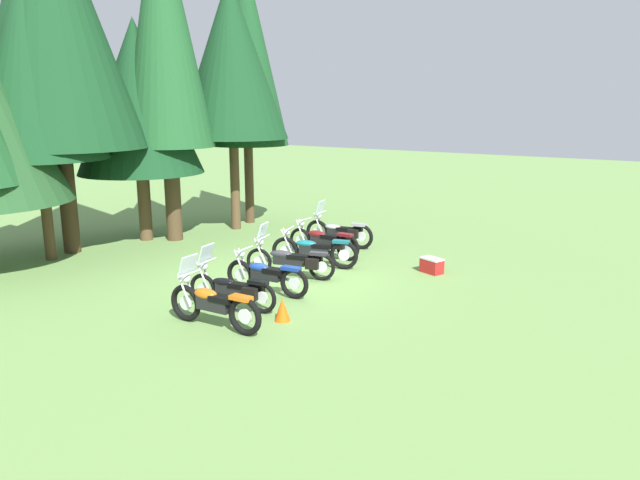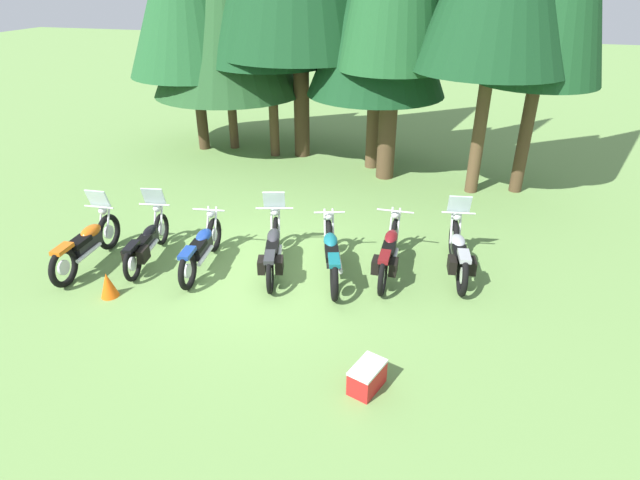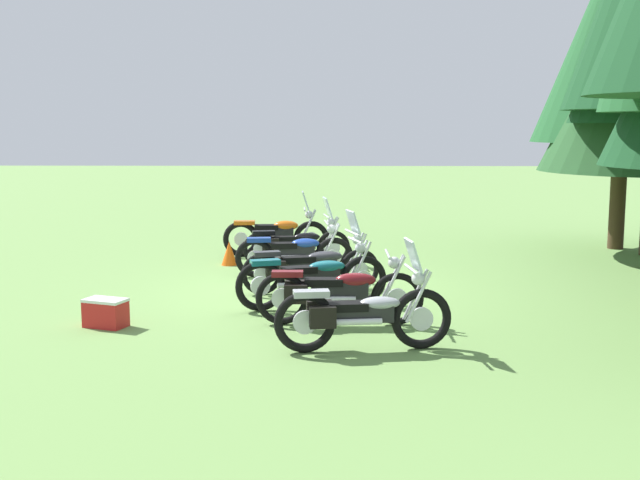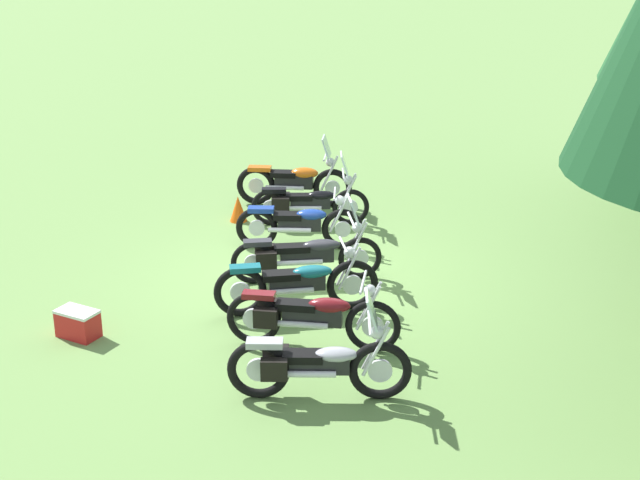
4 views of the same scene
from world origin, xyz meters
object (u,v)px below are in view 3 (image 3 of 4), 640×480
Objects in this scene: motorcycle_0 at (277,234)px; picnic_cooler at (106,313)px; traffic_cone at (229,253)px; motorcycle_4 at (314,278)px; pine_tree_0 at (627,23)px; motorcycle_1 at (295,243)px; motorcycle_2 at (295,252)px; motorcycle_3 at (310,265)px; motorcycle_6 at (362,313)px; motorcycle_5 at (337,292)px.

picnic_cooler is (5.98, -1.97, -0.29)m from motorcycle_0.
traffic_cone reaches higher than picnic_cooler.
motorcycle_4 is 10.05m from pine_tree_0.
motorcycle_1 is 3.73m from motorcycle_4.
motorcycle_3 is at bearing -83.73° from motorcycle_2.
picnic_cooler is at bearing 154.40° from motorcycle_6.
motorcycle_1 is 1.18m from motorcycle_2.
pine_tree_0 is at bearing 8.45° from motorcycle_1.
motorcycle_6 reaches higher than motorcycle_0.
motorcycle_4 is 3.56× the size of picnic_cooler.
motorcycle_1 reaches higher than motorcycle_2.
motorcycle_6 reaches higher than motorcycle_5.
motorcycle_2 is at bearing 101.35° from motorcycle_5.
motorcycle_4 is at bearing -92.21° from motorcycle_1.
motorcycle_1 is 6.16m from motorcycle_6.
picnic_cooler is (1.23, -2.87, -0.27)m from motorcycle_4.
motorcycle_5 is at bearing -81.16° from motorcycle_0.
motorcycle_2 is 0.29× the size of pine_tree_0.
motorcycle_1 is at bearing 92.54° from motorcycle_6.
motorcycle_0 is 1.03× the size of motorcycle_2.
motorcycle_1 is at bearing 86.33° from motorcycle_2.
motorcycle_0 is 4.70× the size of traffic_cone.
picnic_cooler is 1.37× the size of traffic_cone.
motorcycle_4 is 3.13m from picnic_cooler.
motorcycle_6 is (1.30, 0.31, 0.00)m from motorcycle_5.
motorcycle_1 is 0.98× the size of motorcycle_2.
traffic_cone is at bearing 113.59° from motorcycle_5.
motorcycle_2 is 9.10m from pine_tree_0.
motorcycle_2 is 4.99m from motorcycle_6.
motorcycle_5 is (3.58, 0.76, 0.02)m from motorcycle_2.
motorcycle_6 reaches higher than picnic_cooler.
motorcycle_2 is at bearing 49.43° from traffic_cone.
motorcycle_0 is at bearing 83.07° from motorcycle_4.
pine_tree_0 is at bearing 24.31° from motorcycle_4.
motorcycle_5 is 3.23m from picnic_cooler.
pine_tree_0 is 12.89m from picnic_cooler.
motorcycle_3 is at bearing 77.16° from motorcycle_4.
motorcycle_4 is at bearing -82.58° from motorcycle_0.
motorcycle_5 is at bearing 24.15° from traffic_cone.
motorcycle_4 is at bearing -100.89° from motorcycle_3.
motorcycle_3 reaches higher than motorcycle_1.
motorcycle_0 reaches higher than motorcycle_3.
motorcycle_0 is 1.13m from motorcycle_1.
motorcycle_4 is 4.12m from traffic_cone.
motorcycle_6 is at bearing -80.93° from motorcycle_0.
motorcycle_3 is 1.00× the size of motorcycle_4.
motorcycle_1 reaches higher than picnic_cooler.
motorcycle_3 is at bearing -80.74° from motorcycle_0.
motorcycle_2 is 1.83m from traffic_cone.
motorcycle_4 reaches higher than motorcycle_5.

